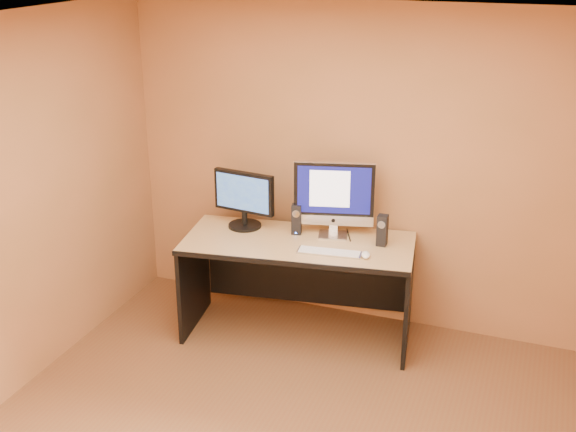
% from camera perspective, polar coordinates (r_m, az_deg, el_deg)
% --- Properties ---
extents(walls, '(4.00, 4.00, 2.60)m').
position_cam_1_polar(walls, '(4.01, -1.06, -4.43)').
color(walls, '#A96C44').
rests_on(walls, ground).
extents(ceiling, '(4.00, 4.00, 0.00)m').
position_cam_1_polar(ceiling, '(3.64, -1.21, 14.33)').
color(ceiling, white).
rests_on(ceiling, walls).
extents(desk, '(1.87, 1.03, 0.82)m').
position_cam_1_polar(desk, '(5.77, 0.78, -5.76)').
color(desk, tan).
rests_on(desk, ground).
extents(imac, '(0.67, 0.38, 0.61)m').
position_cam_1_polar(imac, '(5.60, 3.63, 1.32)').
color(imac, silver).
rests_on(imac, desk).
extents(second_monitor, '(0.56, 0.33, 0.47)m').
position_cam_1_polar(second_monitor, '(5.80, -3.48, 1.29)').
color(second_monitor, black).
rests_on(second_monitor, desk).
extents(speaker_left, '(0.09, 0.09, 0.24)m').
position_cam_1_polar(speaker_left, '(5.70, 0.69, -0.25)').
color(speaker_left, black).
rests_on(speaker_left, desk).
extents(speaker_right, '(0.08, 0.08, 0.24)m').
position_cam_1_polar(speaker_right, '(5.53, 7.46, -1.13)').
color(speaker_right, black).
rests_on(speaker_right, desk).
extents(keyboard, '(0.49, 0.19, 0.02)m').
position_cam_1_polar(keyboard, '(5.39, 3.29, -2.87)').
color(keyboard, silver).
rests_on(keyboard, desk).
extents(mouse, '(0.09, 0.13, 0.04)m').
position_cam_1_polar(mouse, '(5.35, 6.16, -3.06)').
color(mouse, white).
rests_on(mouse, desk).
extents(cable_a, '(0.10, 0.23, 0.01)m').
position_cam_1_polar(cable_a, '(5.72, 4.81, -1.51)').
color(cable_a, black).
rests_on(cable_a, desk).
extents(cable_b, '(0.06, 0.19, 0.01)m').
position_cam_1_polar(cable_b, '(5.79, 3.37, -1.20)').
color(cable_b, black).
rests_on(cable_b, desk).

